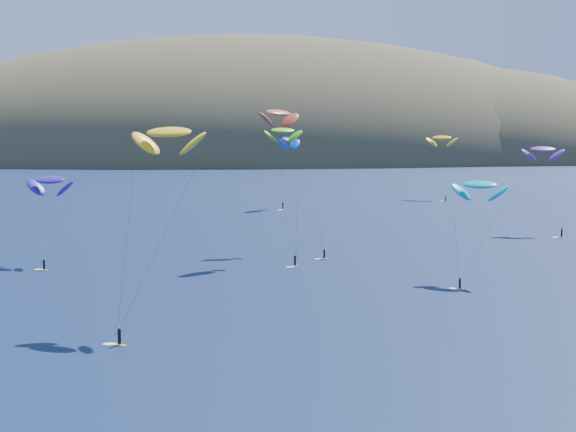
% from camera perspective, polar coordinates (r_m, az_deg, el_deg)
% --- Properties ---
extents(island, '(730.00, 300.00, 210.00)m').
position_cam_1_polar(island, '(615.25, -0.67, 3.05)').
color(island, '#3D3526').
rests_on(island, ground).
extents(kitesurfer_2, '(10.73, 14.03, 25.26)m').
position_cam_1_polar(kitesurfer_2, '(95.50, -8.48, 5.89)').
color(kitesurfer_2, gold).
rests_on(kitesurfer_2, ground).
extents(kitesurfer_3, '(10.94, 14.14, 24.90)m').
position_cam_1_polar(kitesurfer_3, '(152.54, -0.36, 6.08)').
color(kitesurfer_3, gold).
rests_on(kitesurfer_3, ground).
extents(kitesurfer_4, '(9.53, 11.40, 22.90)m').
position_cam_1_polar(kitesurfer_4, '(235.61, 0.06, 5.46)').
color(kitesurfer_4, gold).
rests_on(kitesurfer_4, ground).
extents(kitesurfer_5, '(10.14, 11.32, 17.04)m').
position_cam_1_polar(kitesurfer_5, '(125.52, 13.49, 2.18)').
color(kitesurfer_5, gold).
rests_on(kitesurfer_5, ground).
extents(kitesurfer_6, '(9.39, 12.10, 21.14)m').
position_cam_1_polar(kitesurfer_6, '(187.55, 17.68, 4.54)').
color(kitesurfer_6, gold).
rests_on(kitesurfer_6, ground).
extents(kitesurfer_9, '(9.14, 11.92, 28.40)m').
position_cam_1_polar(kitesurfer_9, '(140.74, -0.68, 7.33)').
color(kitesurfer_9, gold).
rests_on(kitesurfer_9, ground).
extents(kitesurfer_10, '(10.01, 13.04, 16.95)m').
position_cam_1_polar(kitesurfer_10, '(144.80, -16.55, 2.47)').
color(kitesurfer_10, gold).
rests_on(kitesurfer_10, ground).
extents(kitesurfer_11, '(10.94, 16.11, 23.11)m').
position_cam_1_polar(kitesurfer_11, '(272.96, 10.88, 5.49)').
color(kitesurfer_11, gold).
rests_on(kitesurfer_11, ground).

